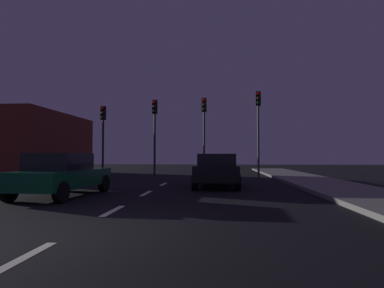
% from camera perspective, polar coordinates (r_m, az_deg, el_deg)
% --- Properties ---
extents(ground_plane, '(80.00, 80.00, 0.00)m').
position_cam_1_polar(ground_plane, '(12.74, -7.44, -8.28)').
color(ground_plane, black).
extents(sidewalk_curb_right, '(3.00, 40.00, 0.15)m').
position_cam_1_polar(sidewalk_curb_right, '(13.38, 26.13, -7.46)').
color(sidewalk_curb_right, gray).
rests_on(sidewalk_curb_right, ground_plane).
extents(lane_stripe_nearest, '(0.16, 1.60, 0.01)m').
position_cam_1_polar(lane_stripe_nearest, '(5.12, -27.70, -17.39)').
color(lane_stripe_nearest, silver).
rests_on(lane_stripe_nearest, ground_plane).
extents(lane_stripe_second, '(0.16, 1.60, 0.01)m').
position_cam_1_polar(lane_stripe_second, '(8.52, -13.69, -11.30)').
color(lane_stripe_second, silver).
rests_on(lane_stripe_second, ground_plane).
extents(lane_stripe_third, '(0.16, 1.60, 0.01)m').
position_cam_1_polar(lane_stripe_third, '(12.15, -8.03, -8.56)').
color(lane_stripe_third, silver).
rests_on(lane_stripe_third, ground_plane).
extents(lane_stripe_fourth, '(0.16, 1.60, 0.01)m').
position_cam_1_polar(lane_stripe_fourth, '(15.87, -5.04, -7.05)').
color(lane_stripe_fourth, silver).
rests_on(lane_stripe_fourth, ground_plane).
extents(traffic_signal_far_left, '(0.32, 0.38, 4.66)m').
position_cam_1_polar(traffic_signal_far_left, '(22.24, -15.34, 2.89)').
color(traffic_signal_far_left, '#2D2D30').
rests_on(traffic_signal_far_left, ground_plane).
extents(traffic_signal_center_left, '(0.32, 0.38, 5.03)m').
position_cam_1_polar(traffic_signal_center_left, '(21.35, -6.56, 3.68)').
color(traffic_signal_center_left, '#2D2D30').
rests_on(traffic_signal_center_left, ground_plane).
extents(traffic_signal_center_right, '(0.32, 0.38, 5.12)m').
position_cam_1_polar(traffic_signal_center_right, '(20.98, 2.14, 3.92)').
color(traffic_signal_center_right, '#4C4C51').
rests_on(traffic_signal_center_right, ground_plane).
extents(traffic_signal_far_right, '(0.32, 0.38, 5.49)m').
position_cam_1_polar(traffic_signal_far_right, '(21.15, 11.55, 4.55)').
color(traffic_signal_far_right, '#4C4C51').
rests_on(traffic_signal_far_right, ground_plane).
extents(car_stopped_ahead, '(2.04, 4.40, 1.47)m').
position_cam_1_polar(car_stopped_ahead, '(14.64, 4.45, -4.52)').
color(car_stopped_ahead, black).
rests_on(car_stopped_ahead, ground_plane).
extents(car_adjacent_lane, '(2.11, 4.27, 1.47)m').
position_cam_1_polar(car_adjacent_lane, '(11.94, -21.90, -4.98)').
color(car_adjacent_lane, '#0F4C2D').
rests_on(car_adjacent_lane, ground_plane).
extents(storefront_left, '(5.19, 9.36, 4.36)m').
position_cam_1_polar(storefront_left, '(25.85, -26.24, -0.10)').
color(storefront_left, maroon).
rests_on(storefront_left, ground_plane).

